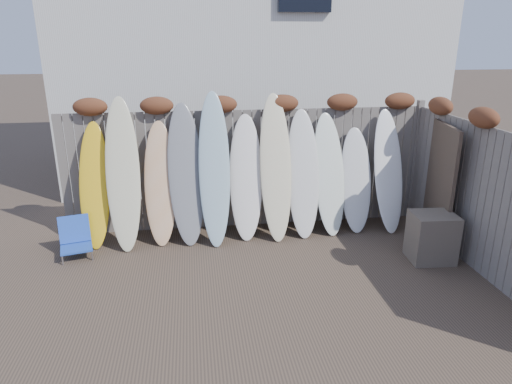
{
  "coord_description": "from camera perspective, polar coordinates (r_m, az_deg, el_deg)",
  "views": [
    {
      "loc": [
        -0.87,
        -4.94,
        3.1
      ],
      "look_at": [
        0.0,
        1.2,
        1.0
      ],
      "focal_mm": 32.0,
      "sensor_mm": 36.0,
      "label": 1
    }
  ],
  "objects": [
    {
      "name": "ground",
      "position": [
        5.9,
        1.68,
        -13.02
      ],
      "size": [
        80.0,
        80.0,
        0.0
      ],
      "primitive_type": "plane",
      "color": "#493A2D"
    },
    {
      "name": "back_fence",
      "position": [
        7.64,
        -0.81,
        4.18
      ],
      "size": [
        6.05,
        0.28,
        2.24
      ],
      "color": "slate",
      "rests_on": "ground"
    },
    {
      "name": "right_fence",
      "position": [
        6.76,
        27.27,
        -0.26
      ],
      "size": [
        0.28,
        4.4,
        2.24
      ],
      "color": "slate",
      "rests_on": "ground"
    },
    {
      "name": "house",
      "position": [
        11.52,
        -1.3,
        19.21
      ],
      "size": [
        8.5,
        5.5,
        6.33
      ],
      "color": "silver",
      "rests_on": "ground"
    },
    {
      "name": "beach_chair",
      "position": [
        7.33,
        -21.65,
        -5.41
      ],
      "size": [
        0.54,
        0.56,
        0.59
      ],
      "color": "blue",
      "rests_on": "ground"
    },
    {
      "name": "wooden_crate",
      "position": [
        7.12,
        21.13,
        -5.3
      ],
      "size": [
        0.65,
        0.55,
        0.71
      ],
      "primitive_type": "cube",
      "rotation": [
        0.0,
        0.0,
        -0.07
      ],
      "color": "brown",
      "rests_on": "ground"
    },
    {
      "name": "lattice_panel",
      "position": [
        7.65,
        21.88,
        0.92
      ],
      "size": [
        0.31,
        1.24,
        1.88
      ],
      "primitive_type": "cube",
      "rotation": [
        0.0,
        0.0,
        -0.21
      ],
      "color": "brown",
      "rests_on": "ground"
    },
    {
      "name": "surfboard_0",
      "position": [
        7.43,
        -19.54,
        0.77
      ],
      "size": [
        0.51,
        0.71,
        1.9
      ],
      "primitive_type": "ellipsoid",
      "rotation": [
        -0.31,
        0.0,
        -0.07
      ],
      "color": "yellow",
      "rests_on": "ground"
    },
    {
      "name": "surfboard_1",
      "position": [
        7.21,
        -16.3,
        2.14
      ],
      "size": [
        0.54,
        0.82,
        2.28
      ],
      "primitive_type": "ellipsoid",
      "rotation": [
        -0.31,
        0.0,
        0.04
      ],
      "color": "beige",
      "rests_on": "ground"
    },
    {
      "name": "surfboard_2",
      "position": [
        7.27,
        -11.89,
        1.05
      ],
      "size": [
        0.52,
        0.69,
        1.89
      ],
      "primitive_type": "ellipsoid",
      "rotation": [
        -0.31,
        0.0,
        -0.04
      ],
      "color": "#F6C88B",
      "rests_on": "ground"
    },
    {
      "name": "surfboard_3",
      "position": [
        7.2,
        -8.75,
        2.19
      ],
      "size": [
        0.6,
        0.8,
        2.16
      ],
      "primitive_type": "ellipsoid",
      "rotation": [
        -0.31,
        0.0,
        0.08
      ],
      "color": "slate",
      "rests_on": "ground"
    },
    {
      "name": "surfboard_4",
      "position": [
        7.11,
        -5.23,
        2.86
      ],
      "size": [
        0.52,
        0.84,
        2.33
      ],
      "primitive_type": "ellipsoid",
      "rotation": [
        -0.31,
        0.0,
        -0.04
      ],
      "color": "#9EBECC",
      "rests_on": "ground"
    },
    {
      "name": "surfboard_5",
      "position": [
        7.3,
        -1.27,
        1.83
      ],
      "size": [
        0.59,
        0.74,
        1.96
      ],
      "primitive_type": "ellipsoid",
      "rotation": [
        -0.31,
        0.0,
        -0.09
      ],
      "color": "white",
      "rests_on": "ground"
    },
    {
      "name": "surfboard_6",
      "position": [
        7.28,
        2.48,
        3.07
      ],
      "size": [
        0.51,
        0.81,
        2.28
      ],
      "primitive_type": "ellipsoid",
      "rotation": [
        -0.31,
        0.0,
        -0.02
      ],
      "color": "beige",
      "rests_on": "ground"
    },
    {
      "name": "surfboard_7",
      "position": [
        7.43,
        5.9,
        2.28
      ],
      "size": [
        0.55,
        0.74,
        2.02
      ],
      "primitive_type": "ellipsoid",
      "rotation": [
        -0.31,
        0.0,
        -0.04
      ],
      "color": "white",
      "rests_on": "ground"
    },
    {
      "name": "surfboard_8",
      "position": [
        7.58,
        9.13,
        2.19
      ],
      "size": [
        0.57,
        0.73,
        1.95
      ],
      "primitive_type": "ellipsoid",
      "rotation": [
        -0.31,
        0.0,
        0.08
      ],
      "color": "white",
      "rests_on": "ground"
    },
    {
      "name": "surfboard_9",
      "position": [
        7.78,
        12.37,
        1.46
      ],
      "size": [
        0.54,
        0.64,
        1.7
      ],
      "primitive_type": "ellipsoid",
      "rotation": [
        -0.31,
        0.0,
        -0.05
      ],
      "color": "silver",
      "rests_on": "ground"
    },
    {
      "name": "surfboard_10",
      "position": [
        7.89,
        16.21,
        2.5
      ],
      "size": [
        0.53,
        0.74,
        2.0
      ],
      "primitive_type": "ellipsoid",
      "rotation": [
        -0.31,
        0.0,
        0.06
      ],
      "color": "white",
      "rests_on": "ground"
    }
  ]
}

